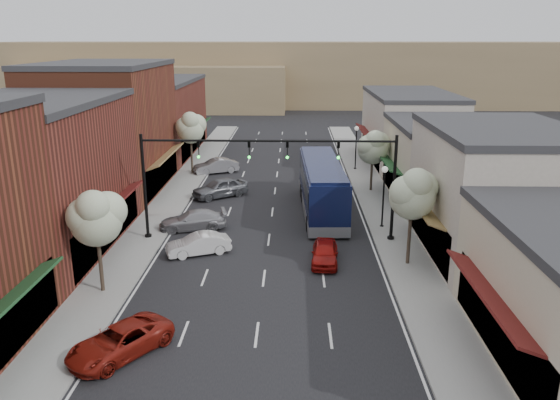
# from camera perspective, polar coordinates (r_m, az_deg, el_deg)

# --- Properties ---
(ground) EXTENTS (160.00, 160.00, 0.00)m
(ground) POSITION_cam_1_polar(r_m,az_deg,el_deg) (28.73, -1.91, -9.83)
(ground) COLOR black
(ground) RESTS_ON ground
(sidewalk_left) EXTENTS (2.80, 73.00, 0.15)m
(sidewalk_left) POSITION_cam_1_polar(r_m,az_deg,el_deg) (47.05, -10.87, 0.61)
(sidewalk_left) COLOR gray
(sidewalk_left) RESTS_ON ground
(sidewalk_right) EXTENTS (2.80, 73.00, 0.15)m
(sidewalk_right) POSITION_cam_1_polar(r_m,az_deg,el_deg) (46.48, 9.82, 0.47)
(sidewalk_right) COLOR gray
(sidewalk_right) RESTS_ON ground
(curb_left) EXTENTS (0.25, 73.00, 0.17)m
(curb_left) POSITION_cam_1_polar(r_m,az_deg,el_deg) (46.77, -9.19, 0.60)
(curb_left) COLOR gray
(curb_left) RESTS_ON ground
(curb_right) EXTENTS (0.25, 73.00, 0.17)m
(curb_right) POSITION_cam_1_polar(r_m,az_deg,el_deg) (46.29, 8.10, 0.48)
(curb_right) COLOR gray
(curb_right) RESTS_ON ground
(bldg_left_midnear) EXTENTS (10.14, 14.10, 9.40)m
(bldg_left_midnear) POSITION_cam_1_polar(r_m,az_deg,el_deg) (36.34, -24.43, 2.16)
(bldg_left_midnear) COLOR maroon
(bldg_left_midnear) RESTS_ON ground
(bldg_left_midfar) EXTENTS (10.14, 14.10, 10.90)m
(bldg_left_midfar) POSITION_cam_1_polar(r_m,az_deg,el_deg) (48.91, -17.59, 7.14)
(bldg_left_midfar) COLOR brown
(bldg_left_midfar) RESTS_ON ground
(bldg_left_far) EXTENTS (10.14, 18.10, 8.40)m
(bldg_left_far) POSITION_cam_1_polar(r_m,az_deg,el_deg) (64.26, -12.95, 8.45)
(bldg_left_far) COLOR maroon
(bldg_left_far) RESTS_ON ground
(bldg_right_midnear) EXTENTS (9.14, 12.10, 7.90)m
(bldg_right_midnear) POSITION_cam_1_polar(r_m,az_deg,el_deg) (35.07, 21.63, 0.73)
(bldg_right_midnear) COLOR #B5AA9B
(bldg_right_midnear) RESTS_ON ground
(bldg_right_midfar) EXTENTS (9.14, 12.10, 6.40)m
(bldg_right_midfar) POSITION_cam_1_polar(r_m,az_deg,el_deg) (46.34, 16.60, 3.91)
(bldg_right_midfar) COLOR #BEB297
(bldg_right_midfar) RESTS_ON ground
(bldg_right_far) EXTENTS (9.14, 16.10, 7.40)m
(bldg_right_far) POSITION_cam_1_polar(r_m,az_deg,el_deg) (59.65, 13.27, 7.34)
(bldg_right_far) COLOR #B5AA9B
(bldg_right_far) RESTS_ON ground
(hill_far) EXTENTS (120.00, 30.00, 12.00)m
(hill_far) POSITION_cam_1_polar(r_m,az_deg,el_deg) (115.90, 0.68, 13.22)
(hill_far) COLOR #7A6647
(hill_far) RESTS_ON ground
(hill_near) EXTENTS (50.00, 20.00, 8.00)m
(hill_near) POSITION_cam_1_polar(r_m,az_deg,el_deg) (107.40, -13.15, 11.47)
(hill_near) COLOR #7A6647
(hill_near) RESTS_ON ground
(signal_mast_right) EXTENTS (8.22, 0.46, 7.00)m
(signal_mast_right) POSITION_cam_1_polar(r_m,az_deg,el_deg) (34.89, 8.05, 2.90)
(signal_mast_right) COLOR black
(signal_mast_right) RESTS_ON ground
(signal_mast_left) EXTENTS (8.22, 0.46, 7.00)m
(signal_mast_left) POSITION_cam_1_polar(r_m,az_deg,el_deg) (35.40, -10.36, 2.99)
(signal_mast_left) COLOR black
(signal_mast_left) RESTS_ON ground
(tree_right_near) EXTENTS (2.85, 2.65, 5.95)m
(tree_right_near) POSITION_cam_1_polar(r_m,az_deg,el_deg) (31.51, 13.77, 0.77)
(tree_right_near) COLOR #47382B
(tree_right_near) RESTS_ON ground
(tree_right_far) EXTENTS (2.85, 2.65, 5.43)m
(tree_right_far) POSITION_cam_1_polar(r_m,az_deg,el_deg) (46.96, 9.74, 5.55)
(tree_right_far) COLOR #47382B
(tree_right_far) RESTS_ON ground
(tree_left_near) EXTENTS (2.85, 2.65, 5.69)m
(tree_left_near) POSITION_cam_1_polar(r_m,az_deg,el_deg) (28.76, -18.65, -1.63)
(tree_left_near) COLOR #47382B
(tree_left_near) RESTS_ON ground
(tree_left_far) EXTENTS (2.85, 2.65, 6.13)m
(tree_left_far) POSITION_cam_1_polar(r_m,az_deg,el_deg) (53.19, -9.31, 7.52)
(tree_left_far) COLOR #47382B
(tree_left_far) RESTS_ON ground
(lamp_post_near) EXTENTS (0.44, 0.44, 4.44)m
(lamp_post_near) POSITION_cam_1_polar(r_m,az_deg,el_deg) (37.99, 10.81, 1.37)
(lamp_post_near) COLOR black
(lamp_post_near) RESTS_ON ground
(lamp_post_far) EXTENTS (0.44, 0.44, 4.44)m
(lamp_post_far) POSITION_cam_1_polar(r_m,az_deg,el_deg) (54.92, 7.97, 6.17)
(lamp_post_far) COLOR black
(lamp_post_far) RESTS_ON ground
(coach_bus) EXTENTS (3.25, 12.81, 3.89)m
(coach_bus) POSITION_cam_1_polar(r_m,az_deg,el_deg) (41.36, 4.39, 1.45)
(coach_bus) COLOR #0D1336
(coach_bus) RESTS_ON ground
(red_hatchback) EXTENTS (1.79, 3.89, 1.29)m
(red_hatchback) POSITION_cam_1_polar(r_m,az_deg,el_deg) (32.34, 4.70, -5.51)
(red_hatchback) COLOR maroon
(red_hatchback) RESTS_ON ground
(parked_car_a) EXTENTS (4.42, 4.92, 1.27)m
(parked_car_a) POSITION_cam_1_polar(r_m,az_deg,el_deg) (24.42, -16.39, -13.98)
(parked_car_a) COLOR maroon
(parked_car_a) RESTS_ON ground
(parked_car_b) EXTENTS (4.13, 2.71, 1.28)m
(parked_car_b) POSITION_cam_1_polar(r_m,az_deg,el_deg) (33.88, -8.52, -4.60)
(parked_car_b) COLOR silver
(parked_car_b) RESTS_ON ground
(parked_car_c) EXTENTS (4.91, 2.82, 1.34)m
(parked_car_c) POSITION_cam_1_polar(r_m,az_deg,el_deg) (38.24, -9.09, -2.10)
(parked_car_c) COLOR #A09FA4
(parked_car_c) RESTS_ON ground
(parked_car_d) EXTENTS (4.93, 4.25, 1.60)m
(parked_car_d) POSITION_cam_1_polar(r_m,az_deg,el_deg) (45.70, -6.29, 1.28)
(parked_car_d) COLOR #595B61
(parked_car_d) RESTS_ON ground
(parked_car_e) EXTENTS (4.60, 3.24, 1.44)m
(parked_car_e) POSITION_cam_1_polar(r_m,az_deg,el_deg) (53.95, -6.71, 3.55)
(parked_car_e) COLOR #A9A8AE
(parked_car_e) RESTS_ON ground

